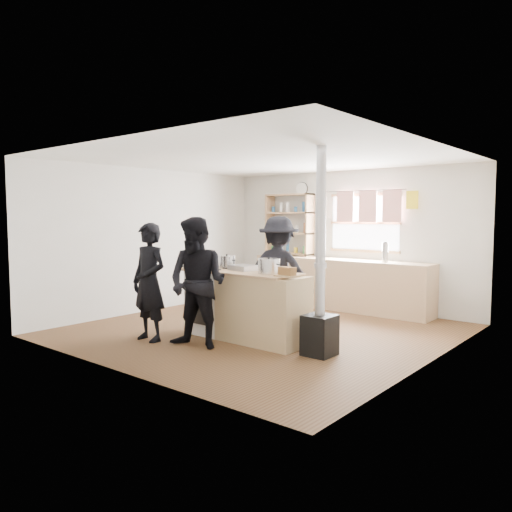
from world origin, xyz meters
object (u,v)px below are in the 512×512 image
stockpot_stove (227,262)px  skillet_greens (194,267)px  cooking_island (245,305)px  person_near_right (198,283)px  thermos (385,252)px  flue_heater (320,302)px  person_near_left (149,282)px  person_far (279,272)px  stockpot_counter (269,266)px  roast_tray (243,267)px  bread_board (287,273)px

stockpot_stove → skillet_greens: bearing=-124.8°
cooking_island → person_near_right: person_near_right is taller
thermos → skillet_greens: size_ratio=0.89×
stockpot_stove → flue_heater: (1.72, -0.21, -0.37)m
person_near_left → person_far: 1.96m
cooking_island → stockpot_counter: (0.41, -0.01, 0.56)m
thermos → stockpot_counter: bearing=-96.6°
skillet_greens → person_far: (0.67, 1.10, -0.12)m
cooking_island → skillet_greens: size_ratio=5.43×
cooking_island → person_far: bearing=96.7°
roast_tray → person_near_left: size_ratio=0.25×
cooking_island → bread_board: bearing=-8.9°
thermos → roast_tray: 2.82m
skillet_greens → person_near_left: size_ratio=0.23×
skillet_greens → person_near_left: person_near_left is taller
stockpot_stove → cooking_island: bearing=-19.4°
person_near_right → flue_heater: bearing=12.7°
thermos → stockpot_stove: thermos is taller
cooking_island → person_far: 0.97m
cooking_island → stockpot_stove: bearing=160.6°
thermos → person_far: bearing=-114.0°
roast_tray → bread_board: size_ratio=1.29×
bread_board → flue_heater: (0.43, 0.09, -0.33)m
skillet_greens → stockpot_counter: bearing=9.7°
stockpot_stove → person_near_right: (0.33, -0.90, -0.19)m
skillet_greens → bread_board: 1.56m
thermos → person_near_right: bearing=-104.5°
person_near_left → bread_board: bearing=23.3°
bread_board → person_near_left: 1.90m
cooking_island → flue_heater: 1.23m
person_far → bread_board: bearing=110.9°
bread_board → stockpot_counter: bearing=162.6°
stockpot_stove → person_far: bearing=60.8°
thermos → person_near_left: 4.02m
thermos → roast_tray: bearing=-107.2°
roast_tray → flue_heater: (1.31, -0.11, -0.32)m
cooking_island → stockpot_counter: stockpot_counter is taller
stockpot_counter → flue_heater: bearing=-2.1°
roast_tray → stockpot_counter: (0.51, -0.08, 0.06)m
thermos → person_near_left: size_ratio=0.20×
flue_heater → stockpot_counter: bearing=177.9°
stockpot_counter → person_near_left: 1.63m
thermos → cooking_island: thermos is taller
bread_board → person_near_right: 1.14m
stockpot_counter → person_far: 1.06m
cooking_island → person_near_left: 1.33m
cooking_island → flue_heater: flue_heater is taller
flue_heater → bread_board: bearing=-168.3°
roast_tray → person_near_right: size_ratio=0.24×
flue_heater → person_near_left: bearing=-158.7°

